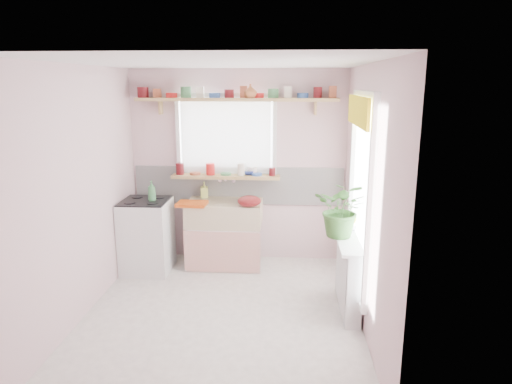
{
  "coord_description": "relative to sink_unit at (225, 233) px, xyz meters",
  "views": [
    {
      "loc": [
        0.65,
        -4.26,
        2.32
      ],
      "look_at": [
        0.31,
        0.55,
        1.16
      ],
      "focal_mm": 32.0,
      "sensor_mm": 36.0,
      "label": 1
    }
  ],
  "objects": [
    {
      "name": "shelf_vase",
      "position": [
        0.33,
        0.12,
        1.79
      ],
      "size": [
        0.21,
        0.21,
        0.17
      ],
      "primitive_type": "imported",
      "rotation": [
        0.0,
        0.0,
        -0.42
      ],
      "color": "#A05B31",
      "rests_on": "pine_shelf"
    },
    {
      "name": "cooker_bottle",
      "position": [
        -0.85,
        -0.27,
        0.61
      ],
      "size": [
        0.1,
        0.1,
        0.25
      ],
      "primitive_type": "imported",
      "rotation": [
        0.0,
        0.0,
        0.01
      ],
      "color": "#43864E",
      "rests_on": "cooker"
    },
    {
      "name": "cooker",
      "position": [
        -0.95,
        -0.24,
        0.03
      ],
      "size": [
        0.58,
        0.58,
        0.93
      ],
      "color": "white",
      "rests_on": "ground"
    },
    {
      "name": "sill_bowl",
      "position": [
        0.29,
        0.25,
        0.76
      ],
      "size": [
        0.21,
        0.21,
        0.06
      ],
      "primitive_type": "imported",
      "rotation": [
        0.0,
        0.0,
        -0.17
      ],
      "color": "#3449AA",
      "rests_on": "windowsill"
    },
    {
      "name": "colander",
      "position": [
        0.34,
        -0.19,
        0.48
      ],
      "size": [
        0.38,
        0.38,
        0.13
      ],
      "primitive_type": "ellipsoid",
      "rotation": [
        0.0,
        0.0,
        0.4
      ],
      "color": "#621012",
      "rests_on": "sink_unit"
    },
    {
      "name": "soap_bottle_sink",
      "position": [
        -0.29,
        0.21,
        0.52
      ],
      "size": [
        0.11,
        0.11,
        0.21
      ],
      "primitive_type": "imported",
      "rotation": [
        0.0,
        0.0,
        0.18
      ],
      "color": "#C3CF5C",
      "rests_on": "sink_unit"
    },
    {
      "name": "shelf_crockery",
      "position": [
        0.15,
        0.18,
        1.76
      ],
      "size": [
        2.47,
        0.11,
        0.12
      ],
      "color": "#590F14",
      "rests_on": "pine_shelf"
    },
    {
      "name": "dish_tray",
      "position": [
        -0.38,
        -0.19,
        0.44
      ],
      "size": [
        0.37,
        0.29,
        0.04
      ],
      "primitive_type": "cube",
      "rotation": [
        0.0,
        0.0,
        -0.05
      ],
      "color": "#CE4C12",
      "rests_on": "sink_unit"
    },
    {
      "name": "fruit_bowl",
      "position": [
        1.48,
        -0.75,
        0.38
      ],
      "size": [
        0.38,
        0.38,
        0.07
      ],
      "primitive_type": "imported",
      "rotation": [
        0.0,
        0.0,
        0.34
      ],
      "color": "silver",
      "rests_on": "radiator_ledge"
    },
    {
      "name": "sink_unit",
      "position": [
        0.0,
        0.0,
        0.0
      ],
      "size": [
        0.95,
        0.65,
        1.11
      ],
      "color": "white",
      "rests_on": "ground"
    },
    {
      "name": "herb_pot",
      "position": [
        1.36,
        -0.87,
        0.45
      ],
      "size": [
        0.12,
        0.09,
        0.22
      ],
      "primitive_type": "imported",
      "rotation": [
        0.0,
        0.0,
        0.05
      ],
      "color": "#326227",
      "rests_on": "radiator_ledge"
    },
    {
      "name": "sill_crockery",
      "position": [
        -0.02,
        0.19,
        0.78
      ],
      "size": [
        1.35,
        0.11,
        0.12
      ],
      "color": "#590F14",
      "rests_on": "windowsill"
    },
    {
      "name": "sill_cup",
      "position": [
        0.34,
        0.25,
        0.78
      ],
      "size": [
        0.16,
        0.16,
        0.1
      ],
      "primitive_type": "imported",
      "rotation": [
        0.0,
        0.0,
        0.29
      ],
      "color": "beige",
      "rests_on": "windowsill"
    },
    {
      "name": "pine_shelf",
      "position": [
        0.15,
        0.18,
        1.69
      ],
      "size": [
        2.52,
        0.24,
        0.04
      ],
      "primitive_type": "cube",
      "color": "tan",
      "rests_on": "room"
    },
    {
      "name": "room",
      "position": [
        0.81,
        -0.43,
        0.94
      ],
      "size": [
        3.2,
        3.2,
        3.2
      ],
      "color": "white",
      "rests_on": "ground"
    },
    {
      "name": "radiator_ledge",
      "position": [
        1.45,
        -1.09,
        -0.03
      ],
      "size": [
        0.22,
        0.95,
        0.78
      ],
      "color": "white",
      "rests_on": "ground"
    },
    {
      "name": "jade_plant",
      "position": [
        1.36,
        -1.04,
        0.64
      ],
      "size": [
        0.65,
        0.61,
        0.59
      ],
      "primitive_type": "imported",
      "rotation": [
        0.0,
        0.0,
        -0.33
      ],
      "color": "#346327",
      "rests_on": "radiator_ledge"
    },
    {
      "name": "fruit",
      "position": [
        1.49,
        -0.75,
        0.44
      ],
      "size": [
        0.2,
        0.14,
        0.1
      ],
      "color": "orange",
      "rests_on": "fruit_bowl"
    },
    {
      "name": "windowsill",
      "position": [
        -0.0,
        0.19,
        0.71
      ],
      "size": [
        1.4,
        0.22,
        0.04
      ],
      "primitive_type": "cube",
      "color": "tan",
      "rests_on": "room"
    }
  ]
}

